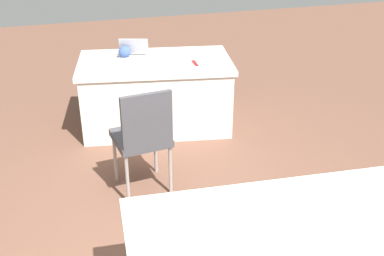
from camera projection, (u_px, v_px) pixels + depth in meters
table_foreground at (156, 93)px, 5.15m from camera, size 1.75×1.17×0.76m
chair_tucked_left at (143, 134)px, 3.88m from camera, size 0.49×0.49×0.97m
laptop_silver at (133, 56)px, 5.00m from camera, size 0.39×0.37×0.21m
yarn_ball at (124, 52)px, 5.03m from camera, size 0.13×0.13×0.13m
scissors_red at (195, 63)px, 4.89m from camera, size 0.04×0.18×0.01m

